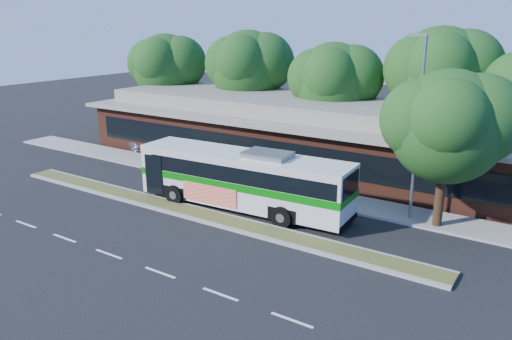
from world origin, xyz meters
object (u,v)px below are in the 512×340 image
object	(u,v)px
lamp_post	(417,124)
sedan	(133,138)
sidewalk_tree	(457,125)
transit_bus	(244,176)

from	to	relation	value
lamp_post	sedan	size ratio (longest dim) A/B	1.98
sedan	sidewalk_tree	distance (m)	25.44
transit_bus	sidewalk_tree	distance (m)	10.63
transit_bus	sidewalk_tree	xyz separation A→B (m)	(9.61, 3.21, 3.24)
lamp_post	sedan	bearing A→B (deg)	172.14
lamp_post	sedan	xyz separation A→B (m)	(-23.02, 3.18, -4.24)
lamp_post	transit_bus	bearing A→B (deg)	-156.73
sedan	lamp_post	bearing A→B (deg)	-81.69
lamp_post	sidewalk_tree	bearing A→B (deg)	-4.39
lamp_post	sedan	world-z (taller)	lamp_post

